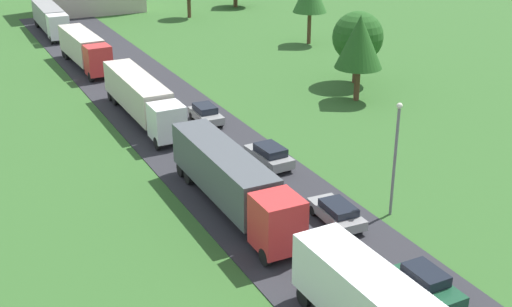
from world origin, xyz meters
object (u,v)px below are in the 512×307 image
(truck_third, at_px, (141,97))
(car_fifth, at_px, (206,114))
(truck_fifth, at_px, (50,18))
(car_second, at_px, (427,283))
(truck_fourth, at_px, (84,48))
(car_fourth, at_px, (269,155))
(truck_second, at_px, (232,179))
(tree_birch, at_px, (359,42))
(lamppost_second, at_px, (395,153))
(tree_oak, at_px, (358,37))
(car_third, at_px, (337,212))

(truck_third, relative_size, car_fifth, 3.69)
(truck_fifth, distance_m, car_second, 68.14)
(truck_fourth, relative_size, car_fourth, 2.89)
(truck_fourth, relative_size, car_fifth, 3.10)
(truck_second, bearing_deg, tree_birch, 36.72)
(truck_fourth, relative_size, lamppost_second, 1.70)
(truck_second, xyz_separation_m, truck_fourth, (-0.06, 37.04, -0.04))
(truck_second, bearing_deg, car_second, -69.78)
(car_fifth, relative_size, lamppost_second, 0.55)
(truck_fifth, bearing_deg, tree_oak, -57.67)
(car_fifth, bearing_deg, truck_fifth, 96.83)
(truck_third, distance_m, car_second, 31.52)
(truck_second, height_order, car_second, truck_second)
(tree_oak, bearing_deg, truck_second, -139.72)
(car_fourth, bearing_deg, car_fifth, 93.09)
(truck_fourth, bearing_deg, truck_fifth, 90.02)
(car_fifth, xyz_separation_m, tree_birch, (14.86, -0.63, 4.64))
(car_fifth, xyz_separation_m, tree_oak, (17.97, 3.99, 3.78))
(car_fifth, bearing_deg, truck_fourth, 102.35)
(truck_fourth, height_order, tree_birch, tree_birch)
(car_fourth, distance_m, tree_birch, 17.87)
(car_second, bearing_deg, tree_oak, 60.69)
(truck_fourth, bearing_deg, tree_oak, -38.08)
(truck_fifth, height_order, tree_birch, tree_birch)
(truck_third, bearing_deg, car_third, -78.45)
(lamppost_second, xyz_separation_m, tree_birch, (11.03, 19.53, 1.36))
(truck_second, xyz_separation_m, car_fifth, (4.72, 15.24, -1.32))
(truck_second, relative_size, truck_third, 0.97)
(truck_fourth, xyz_separation_m, car_second, (4.77, -49.84, -1.31))
(car_fourth, relative_size, tree_birch, 0.54)
(truck_fifth, height_order, tree_oak, tree_oak)
(tree_oak, relative_size, tree_birch, 0.90)
(lamppost_second, relative_size, tree_oak, 1.02)
(truck_second, bearing_deg, car_fifth, 72.79)
(truck_second, xyz_separation_m, car_third, (4.87, -4.46, -1.37))
(truck_fourth, bearing_deg, truck_second, -89.91)
(tree_birch, bearing_deg, car_third, -127.65)
(car_third, xyz_separation_m, tree_birch, (14.70, 19.06, 4.69))
(tree_oak, bearing_deg, car_second, -119.31)
(car_fifth, bearing_deg, truck_second, -107.21)
(truck_fifth, relative_size, car_fourth, 3.07)
(car_fourth, relative_size, tree_oak, 0.60)
(tree_birch, bearing_deg, lamppost_second, -119.46)
(truck_fifth, bearing_deg, truck_third, -89.58)
(car_second, height_order, lamppost_second, lamppost_second)
(car_fifth, bearing_deg, car_fourth, -86.91)
(truck_second, distance_m, truck_third, 18.38)
(truck_third, xyz_separation_m, truck_fifth, (-0.27, 36.79, -0.03))
(truck_fifth, bearing_deg, truck_fourth, -89.98)
(truck_third, distance_m, car_fifth, 5.64)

